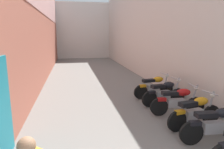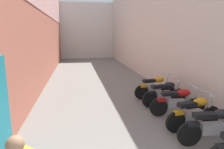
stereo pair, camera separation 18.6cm
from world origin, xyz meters
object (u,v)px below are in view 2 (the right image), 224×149
object	(u,v)px
motorcycle_fourth	(195,112)
motorcycle_fifth	(178,101)
motorcycle_sixth	(165,93)
motorcycle_seventh	(155,86)
motorcycle_third	(215,125)

from	to	relation	value
motorcycle_fourth	motorcycle_fifth	distance (m)	0.98
motorcycle_sixth	motorcycle_fourth	bearing A→B (deg)	-90.00
motorcycle_fifth	motorcycle_seventh	xyz separation A→B (m)	(-0.00, 1.95, 0.00)
motorcycle_fourth	motorcycle_sixth	distance (m)	1.98
motorcycle_third	motorcycle_seventh	distance (m)	3.79
motorcycle_seventh	motorcycle_fourth	bearing A→B (deg)	-90.00
motorcycle_fifth	motorcycle_sixth	distance (m)	1.00
motorcycle_third	motorcycle_fourth	distance (m)	0.85
motorcycle_fourth	motorcycle_seventh	world-z (taller)	same
motorcycle_fifth	motorcycle_sixth	world-z (taller)	same
motorcycle_fourth	motorcycle_sixth	xyz separation A→B (m)	(0.00, 1.98, 0.00)
motorcycle_fourth	motorcycle_fifth	bearing A→B (deg)	89.99
motorcycle_third	motorcycle_fifth	xyz separation A→B (m)	(-0.00, 1.83, 0.00)
motorcycle_fifth	motorcycle_seventh	world-z (taller)	same
motorcycle_seventh	motorcycle_sixth	bearing A→B (deg)	-90.00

